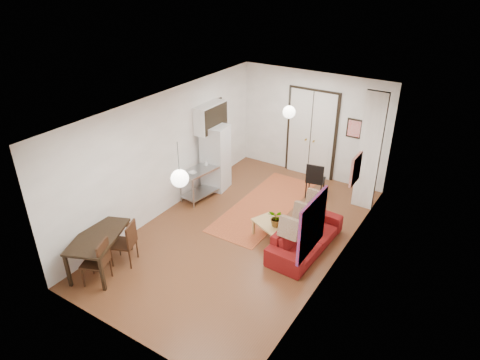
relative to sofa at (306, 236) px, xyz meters
The scene contains 27 objects.
floor 1.44m from the sofa, behind, with size 7.00×7.00×0.00m, color brown.
ceiling 2.96m from the sofa, behind, with size 4.20×7.00×0.02m, color white.
wall_back 3.75m from the sofa, 113.01° to the left, with size 4.20×0.02×2.90m, color white.
wall_front 4.13m from the sofa, 110.54° to the right, with size 4.20×0.02×2.90m, color white.
wall_left 3.68m from the sofa, behind, with size 0.02×7.00×2.90m, color white.
wall_right 1.37m from the sofa, 17.25° to the right, with size 0.02×7.00×2.90m, color white.
double_doors 3.64m from the sofa, 113.30° to the left, with size 1.44×0.06×2.50m, color silver.
stub_partition 2.64m from the sofa, 78.92° to the left, with size 0.50×0.10×2.90m, color white.
wall_cabinet 3.90m from the sofa, 158.87° to the left, with size 0.35×1.00×0.70m, color white.
painting_popart 2.11m from the sofa, 65.12° to the right, with size 0.05×1.00×1.00m, color red.
painting_abstract 1.75m from the sofa, 40.43° to the left, with size 0.05×0.50×0.60m, color #F4E3CB.
poster_back 3.51m from the sofa, 94.28° to the left, with size 0.40×0.03×0.50m, color red.
print_left 4.23m from the sofa, 152.79° to the left, with size 0.03×0.44×0.54m, color #9F6142.
pendant_back 2.99m from the sofa, 128.05° to the left, with size 0.30×0.30×0.80m.
pendant_front 3.27m from the sofa, 122.12° to the right, with size 0.30×0.30×0.80m.
kilim_rug 1.91m from the sofa, 146.02° to the left, with size 1.30×3.47×0.01m, color #B85A2E.
sofa is the anchor object (origin of this frame).
coffee_table 0.74m from the sofa, behind, with size 1.02×0.81×0.40m.
potted_plant 0.71m from the sofa, 168.99° to the right, with size 0.35×0.30×0.39m, color #2B602C.
kitchen_counter 3.20m from the sofa, behind, with size 0.67×1.12×0.81m.
bowl 3.20m from the sofa, behind, with size 0.19×0.19×0.05m, color silver.
soap_bottle 3.30m from the sofa, 165.80° to the left, with size 0.08×0.08×0.17m, color teal.
fridge 3.41m from the sofa, 158.97° to the left, with size 0.61×0.61×1.73m, color silver.
dining_table 4.17m from the sofa, 139.20° to the right, with size 1.23×1.54×0.75m.
dining_chair_near 3.67m from the sofa, 141.65° to the right, with size 0.57×0.69×0.93m.
dining_chair_far 4.14m from the sofa, 134.02° to the right, with size 0.57×0.69×0.93m.
black_side_chair 2.39m from the sofa, 107.94° to the left, with size 0.51×0.52×0.96m.
Camera 1 is at (4.17, -6.73, 5.49)m, focal length 32.00 mm.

